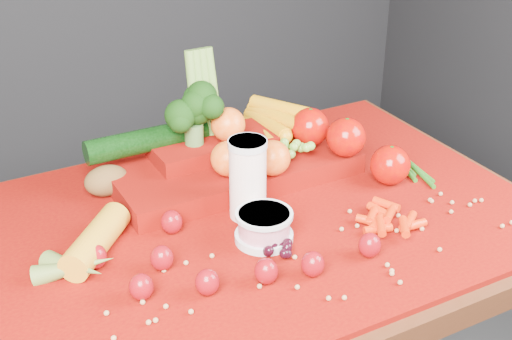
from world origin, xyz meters
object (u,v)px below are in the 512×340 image
produce_mound (247,151)px  milk_glass (248,176)px  table (261,258)px  yogurt_bowl (264,226)px

produce_mound → milk_glass: bearing=-117.1°
table → produce_mound: (0.05, 0.15, 0.17)m
table → produce_mound: 0.23m
milk_glass → yogurt_bowl: 0.11m
table → produce_mound: bearing=72.1°
milk_glass → yogurt_bowl: (-0.02, -0.09, -0.06)m
table → milk_glass: (-0.03, 0.01, 0.19)m
milk_glass → table: bearing=-14.8°
produce_mound → yogurt_bowl: bearing=-110.7°
yogurt_bowl → produce_mound: (0.09, 0.24, 0.03)m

